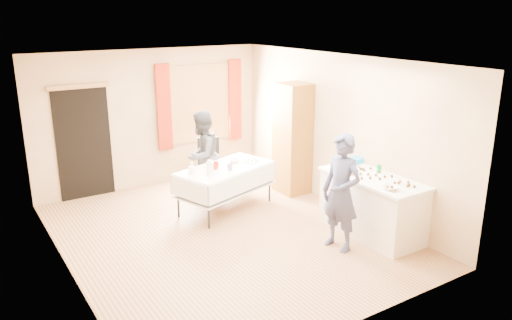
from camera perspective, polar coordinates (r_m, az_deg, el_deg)
floor at (r=7.71m, az=-3.68°, el=-8.47°), size 4.50×5.50×0.02m
ceiling at (r=7.01m, az=-4.09°, el=11.31°), size 4.50×5.50×0.02m
wall_back at (r=9.69m, az=-11.83°, el=4.67°), size 4.50×0.02×2.60m
wall_front at (r=5.14m, az=11.31°, el=-6.15°), size 4.50×0.02×2.60m
wall_left at (r=6.52m, az=-21.53°, el=-2.04°), size 0.02×5.50×2.60m
wall_right at (r=8.53m, az=9.54°, el=3.17°), size 0.02×5.50×2.60m
window_frame at (r=10.01m, az=-6.45°, el=6.46°), size 1.32×0.06×1.52m
window_pane at (r=10.00m, az=-6.42°, el=6.45°), size 1.20×0.02×1.40m
curtain_left at (r=9.65m, az=-10.49°, el=5.91°), size 0.28×0.06×1.65m
curtain_right at (r=10.33m, az=-2.43°, el=6.87°), size 0.28×0.06×1.65m
doorway at (r=9.36m, az=-19.08°, el=1.79°), size 0.95×0.04×2.00m
door_lintel at (r=9.14m, az=-19.64°, el=7.93°), size 1.05×0.06×0.08m
cabinet at (r=9.15m, az=4.19°, el=2.44°), size 0.50×0.60×2.03m
counter at (r=7.72m, az=13.10°, el=-5.10°), size 0.78×1.65×0.91m
party_table at (r=8.46m, az=-3.50°, el=-2.78°), size 1.86×1.33×0.75m
chair at (r=9.42m, az=-5.27°, el=-1.72°), size 0.53×0.53×0.99m
girl at (r=7.05m, az=9.71°, el=-3.71°), size 0.74×0.60×1.67m
woman at (r=8.89m, az=-6.19°, el=0.52°), size 1.34×1.32×1.60m
soda_can at (r=7.76m, az=13.88°, el=-0.99°), size 0.08×0.08×0.12m
mixing_bowl at (r=7.09m, az=15.13°, el=-3.07°), size 0.29×0.29×0.05m
foam_block at (r=7.96m, az=9.99°, el=-0.45°), size 0.18×0.15×0.08m
blue_basket at (r=8.17m, az=11.21°, el=-0.06°), size 0.32×0.23×0.08m
pitcher at (r=7.94m, az=-5.28°, el=-0.98°), size 0.14×0.14×0.22m
cup_red at (r=8.26m, az=-4.75°, el=-0.66°), size 0.27×0.27×0.11m
cup_rainbow at (r=8.19m, az=-3.00°, el=-0.82°), size 0.21×0.21×0.10m
small_bowl at (r=8.62m, az=-2.50°, el=-0.06°), size 0.21×0.21×0.06m
pastry_tray at (r=8.65m, az=-0.64°, el=-0.12°), size 0.34×0.31×0.02m
bottle at (r=8.06m, az=-7.33°, el=-0.91°), size 0.16×0.16×0.19m
cake_balls at (r=7.51m, az=13.55°, el=-1.89°), size 0.51×1.13×0.04m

